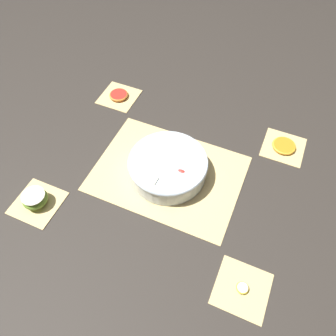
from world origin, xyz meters
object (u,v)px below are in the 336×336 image
Objects in this scene: apple_half at (35,199)px; banana_coin_single at (242,288)px; fruit_salad_bowl at (168,166)px; grapefruit_slice at (119,95)px; orange_slice_whole at (284,146)px.

apple_half reaches higher than banana_coin_single.
banana_coin_single is at bearing -38.93° from fruit_salad_bowl.
apple_half is at bearing 180.00° from banana_coin_single.
fruit_salad_bowl is at bearing 141.07° from banana_coin_single.
fruit_salad_bowl is 0.46m from grapefruit_slice.
grapefruit_slice reaches higher than banana_coin_single.
fruit_salad_bowl is 0.45m from orange_slice_whole.
fruit_salad_bowl is 3.12× the size of orange_slice_whole.
banana_coin_single is at bearing -0.00° from apple_half.
fruit_salad_bowl reaches higher than banana_coin_single.
fruit_salad_bowl is 0.45m from banana_coin_single.
banana_coin_single is 0.91m from grapefruit_slice.
orange_slice_whole is at bearing -0.00° from grapefruit_slice.
orange_slice_whole is (0.35, 0.29, -0.04)m from fruit_salad_bowl.
grapefruit_slice is at bearing 141.12° from fruit_salad_bowl.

